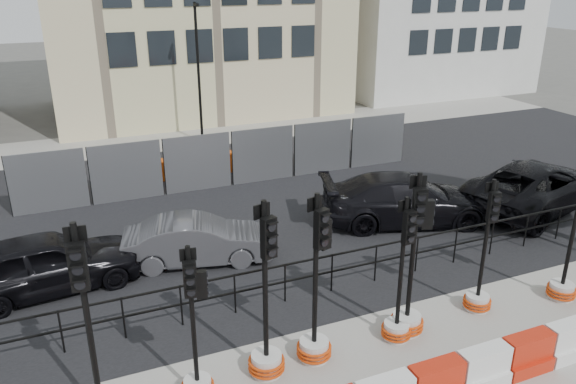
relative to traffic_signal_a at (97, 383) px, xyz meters
name	(u,v)px	position (x,y,z in m)	size (l,w,h in m)	color
ground	(356,318)	(5.49, 0.96, -0.76)	(120.00, 120.00, 0.00)	#51514C
road	(251,205)	(5.49, 7.96, -0.75)	(40.00, 14.00, 0.03)	black
sidewalk_far	(186,136)	(5.49, 16.96, -0.75)	(40.00, 4.00, 0.02)	gray
kerb_railing	(332,266)	(5.49, 2.16, -0.08)	(18.00, 0.04, 1.00)	black
heras_fencing	(225,161)	(5.48, 10.75, -0.08)	(14.33, 1.72, 2.00)	gray
lamp_post_far	(198,69)	(5.99, 15.94, 2.46)	(0.12, 0.56, 6.00)	black
barrier_row	(435,384)	(5.49, -1.84, -0.40)	(13.60, 0.50, 0.80)	red
traffic_signal_a	(97,383)	(0.00, 0.00, 0.00)	(0.73, 0.73, 3.69)	silver
traffic_signal_b	(197,364)	(1.66, -0.10, -0.04)	(0.60, 0.60, 3.03)	silver
traffic_signal_c	(267,341)	(3.02, 0.00, -0.03)	(0.70, 0.70, 3.57)	silver
traffic_signal_d	(316,323)	(4.04, 0.04, 0.08)	(0.69, 0.69, 3.52)	silver
traffic_signal_e	(398,312)	(5.89, -0.04, -0.10)	(0.63, 0.63, 3.19)	silver
traffic_signal_f	(410,298)	(6.22, 0.07, 0.10)	(0.71, 0.71, 3.61)	silver
traffic_signal_g	(480,285)	(8.17, 0.18, -0.11)	(0.62, 0.62, 3.14)	silver
traffic_signal_h	(565,273)	(10.30, -0.22, -0.08)	(0.65, 0.65, 3.32)	silver
car_a	(46,263)	(-0.70, 4.87, -0.03)	(4.46, 2.17, 1.47)	black
car_b	(197,240)	(2.93, 4.86, -0.14)	(3.99, 2.13, 1.25)	#48484C
car_c	(406,199)	(9.40, 4.89, -0.01)	(5.55, 3.56, 1.50)	black
car_d	(534,186)	(13.81, 4.21, 0.01)	(6.06, 4.11, 1.54)	black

